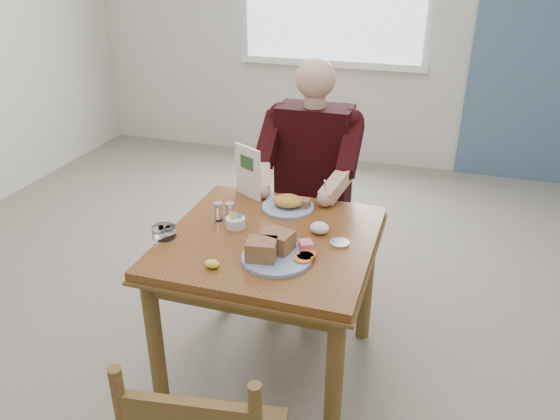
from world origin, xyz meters
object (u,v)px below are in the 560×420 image
(diner, at_px, (311,167))
(near_plate, at_px, (275,250))
(table, at_px, (270,258))
(far_plate, at_px, (289,204))
(chair_far, at_px, (313,214))

(diner, xyz_separation_m, near_plate, (0.08, -0.87, -0.02))
(table, bearing_deg, far_plate, 89.92)
(table, bearing_deg, near_plate, -65.11)
(table, distance_m, near_plate, 0.23)
(diner, bearing_deg, far_plate, -89.95)
(near_plate, distance_m, far_plate, 0.47)
(table, relative_size, far_plate, 3.60)
(near_plate, xyz_separation_m, far_plate, (-0.08, 0.46, -0.01))
(diner, bearing_deg, chair_far, 90.01)
(diner, relative_size, far_plate, 5.42)
(chair_far, relative_size, near_plate, 3.06)
(chair_far, height_order, diner, diner)
(chair_far, relative_size, diner, 0.69)
(diner, distance_m, near_plate, 0.88)
(table, xyz_separation_m, far_plate, (0.00, 0.29, 0.14))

